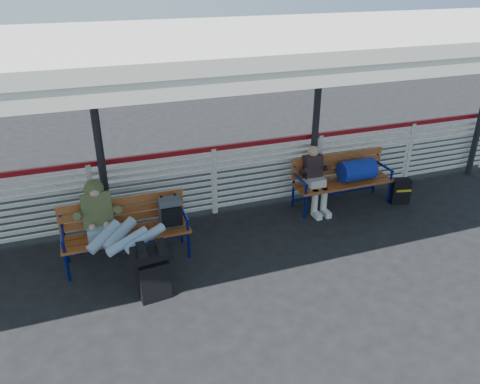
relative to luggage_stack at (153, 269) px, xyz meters
name	(u,v)px	position (x,y,z in m)	size (l,w,h in m)	color
ground	(254,272)	(1.42, 0.06, -0.45)	(60.00, 60.00, 0.00)	black
fence	(214,178)	(1.42, 1.96, 0.22)	(12.08, 0.08, 1.24)	silver
canopy	(233,41)	(1.42, 0.93, 2.60)	(12.60, 3.60, 3.16)	silver
luggage_stack	(153,269)	(0.00, 0.00, 0.00)	(0.52, 0.33, 0.82)	black
bench_left	(138,221)	(-0.01, 1.03, 0.14)	(1.80, 0.56, 0.92)	#AF5921
bench_right	(350,172)	(3.80, 1.49, 0.16)	(1.80, 0.56, 0.92)	#AF5921
traveler_man	(117,230)	(-0.35, 0.69, 0.26)	(0.94, 1.63, 0.77)	#9CB3D2
companion_person	(315,179)	(3.11, 1.49, 0.15)	(0.32, 0.66, 1.15)	beige
suitcase_side	(400,191)	(4.71, 1.19, -0.21)	(0.37, 0.27, 0.46)	black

